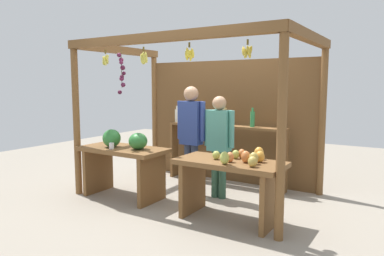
# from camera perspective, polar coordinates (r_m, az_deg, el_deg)

# --- Properties ---
(ground_plane) EXTENTS (12.00, 12.00, 0.00)m
(ground_plane) POSITION_cam_1_polar(r_m,az_deg,el_deg) (5.61, 1.05, -10.40)
(ground_plane) COLOR gray
(ground_plane) RESTS_ON ground
(market_stall) EXTENTS (3.28, 2.02, 2.31)m
(market_stall) POSITION_cam_1_polar(r_m,az_deg,el_deg) (5.75, 3.30, 3.69)
(market_stall) COLOR brown
(market_stall) RESTS_ON ground
(fruit_counter_left) EXTENTS (1.33, 0.64, 1.01)m
(fruit_counter_left) POSITION_cam_1_polar(r_m,az_deg,el_deg) (5.39, -10.80, -4.34)
(fruit_counter_left) COLOR brown
(fruit_counter_left) RESTS_ON ground
(fruit_counter_right) EXTENTS (1.33, 0.64, 0.90)m
(fruit_counter_right) POSITION_cam_1_polar(r_m,az_deg,el_deg) (4.44, 6.24, -7.39)
(fruit_counter_right) COLOR brown
(fruit_counter_right) RESTS_ON ground
(bottle_shelf_unit) EXTENTS (2.10, 0.22, 1.35)m
(bottle_shelf_unit) POSITION_cam_1_polar(r_m,az_deg,el_deg) (6.02, 5.12, -1.51)
(bottle_shelf_unit) COLOR brown
(bottle_shelf_unit) RESTS_ON ground
(vendor_man) EXTENTS (0.48, 0.22, 1.64)m
(vendor_man) POSITION_cam_1_polar(r_m,az_deg,el_deg) (5.42, -0.14, -0.30)
(vendor_man) COLOR #323B51
(vendor_man) RESTS_ON ground
(vendor_woman) EXTENTS (0.48, 0.20, 1.50)m
(vendor_woman) POSITION_cam_1_polar(r_m,az_deg,el_deg) (5.25, 4.31, -1.60)
(vendor_woman) COLOR #315742
(vendor_woman) RESTS_ON ground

